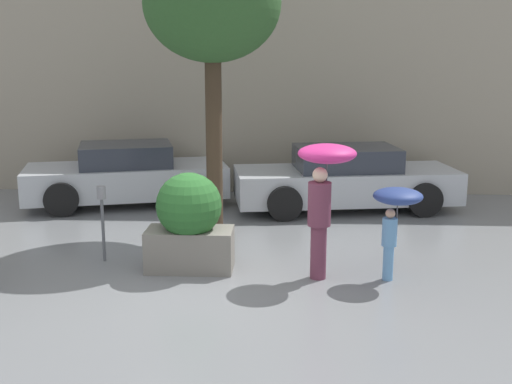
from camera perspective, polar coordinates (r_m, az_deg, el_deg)
name	(u,v)px	position (r m, az deg, el deg)	size (l,w,h in m)	color
ground_plane	(199,289)	(9.08, -5.07, -8.63)	(40.00, 40.00, 0.00)	slate
building_facade	(236,62)	(14.94, -1.78, 11.46)	(18.00, 0.30, 6.00)	#9E937F
planter_box	(189,221)	(9.67, -5.95, -2.61)	(1.30, 0.99, 1.50)	gray
person_adult	(324,179)	(9.20, 6.06, 1.12)	(0.84, 0.84, 1.96)	brown
person_child	(396,207)	(9.32, 12.33, -1.29)	(0.70, 0.70, 1.36)	#669ED1
parked_car_near	(346,180)	(13.54, 7.97, 1.10)	(4.79, 2.44, 1.31)	#B7BCC1
parked_car_far	(127,176)	(14.12, -11.41, 1.44)	(4.53, 2.73, 1.31)	#B7BCC1
street_tree	(212,7)	(11.30, -3.92, 16.11)	(2.34, 2.34, 5.04)	#423323
parking_meter	(102,207)	(10.27, -13.53, -1.33)	(0.14, 0.14, 1.21)	#595B60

